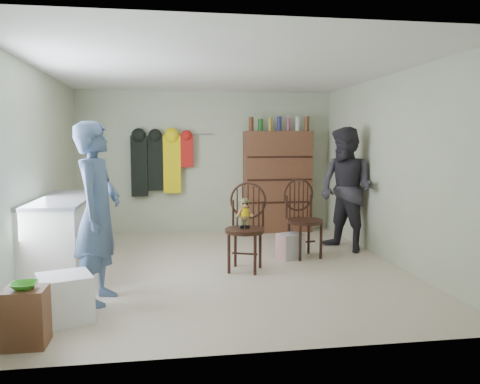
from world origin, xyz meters
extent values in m
plane|color=beige|center=(0.00, 0.00, 0.00)|extent=(5.00, 5.00, 0.00)
plane|color=beige|center=(0.00, 2.50, 1.25)|extent=(4.50, 0.00, 4.50)
plane|color=beige|center=(-2.25, 0.00, 1.25)|extent=(0.00, 5.00, 5.00)
plane|color=beige|center=(2.25, 0.00, 1.25)|extent=(0.00, 5.00, 5.00)
plane|color=white|center=(0.00, 0.00, 2.50)|extent=(5.00, 5.00, 0.00)
cube|color=silver|center=(-1.95, 0.00, 0.45)|extent=(0.60, 1.80, 0.90)
cube|color=slate|center=(-1.95, 0.00, 0.92)|extent=(0.64, 1.86, 0.04)
cylinder|color=#99999E|center=(-1.64, -0.45, 0.54)|extent=(0.02, 0.02, 0.14)
cylinder|color=#99999E|center=(-1.64, 0.45, 0.54)|extent=(0.02, 0.02, 0.14)
cube|color=brown|center=(-1.81, -2.10, 0.23)|extent=(0.32, 0.28, 0.46)
imported|color=green|center=(-1.81, -2.10, 0.49)|extent=(0.21, 0.21, 0.05)
cube|color=white|center=(-1.62, -1.61, 0.21)|extent=(0.57, 0.55, 0.42)
cylinder|color=black|center=(0.25, -0.22, 0.51)|extent=(0.63, 0.63, 0.05)
cylinder|color=black|center=(0.04, -0.31, 0.24)|extent=(0.04, 0.04, 0.49)
cylinder|color=black|center=(0.34, -0.43, 0.24)|extent=(0.04, 0.04, 0.49)
cylinder|color=black|center=(0.16, 0.01, 0.24)|extent=(0.04, 0.04, 0.49)
cylinder|color=black|center=(0.46, -0.11, 0.24)|extent=(0.04, 0.04, 0.49)
torus|color=black|center=(0.32, -0.03, 0.86)|extent=(0.45, 0.20, 0.48)
cylinder|color=black|center=(0.13, 0.03, 0.70)|extent=(0.03, 0.03, 0.33)
cylinder|color=black|center=(0.50, -0.12, 0.70)|extent=(0.03, 0.03, 0.33)
cylinder|color=yellow|center=(0.25, -0.19, 0.73)|extent=(0.12, 0.12, 0.11)
cylinder|color=#475128|center=(0.25, -0.19, 0.62)|extent=(0.07, 0.07, 0.17)
sphere|color=#9E7042|center=(0.25, -0.19, 0.84)|extent=(0.10, 0.10, 0.10)
cylinder|color=#475128|center=(0.25, -0.19, 0.89)|extent=(0.09, 0.09, 0.04)
cube|color=black|center=(0.25, -0.24, 0.85)|extent=(0.08, 0.01, 0.02)
cylinder|color=black|center=(1.19, 0.34, 0.51)|extent=(0.58, 0.58, 0.05)
cylinder|color=black|center=(1.06, 0.15, 0.24)|extent=(0.04, 0.04, 0.49)
cylinder|color=black|center=(1.38, 0.22, 0.24)|extent=(0.04, 0.04, 0.49)
cylinder|color=black|center=(0.99, 0.47, 0.24)|extent=(0.04, 0.04, 0.49)
cylinder|color=black|center=(1.31, 0.55, 0.24)|extent=(0.04, 0.04, 0.49)
torus|color=black|center=(1.14, 0.53, 0.86)|extent=(0.47, 0.14, 0.47)
cylinder|color=black|center=(0.95, 0.48, 0.70)|extent=(0.03, 0.03, 0.32)
cylinder|color=black|center=(1.33, 0.56, 0.70)|extent=(0.03, 0.03, 0.32)
cube|color=#E57B72|center=(0.97, 0.31, 0.17)|extent=(0.40, 0.36, 0.35)
imported|color=#465B80|center=(-1.38, -1.10, 0.90)|extent=(0.55, 0.73, 1.81)
imported|color=#2D2B33|center=(1.91, 0.67, 0.91)|extent=(1.04, 1.11, 1.83)
cube|color=brown|center=(1.25, 2.30, 0.90)|extent=(1.20, 0.38, 1.80)
cube|color=black|center=(1.25, 2.11, 0.55)|extent=(1.16, 0.02, 0.03)
cube|color=black|center=(1.25, 2.11, 0.95)|extent=(1.16, 0.02, 0.03)
cube|color=black|center=(1.25, 2.11, 1.35)|extent=(1.16, 0.02, 0.03)
cylinder|color=#592D14|center=(0.75, 2.20, 1.92)|extent=(0.08, 0.08, 0.24)
cylinder|color=#19591E|center=(0.92, 2.20, 1.91)|extent=(0.09, 0.09, 0.21)
cylinder|color=#A59933|center=(1.08, 2.20, 1.92)|extent=(0.07, 0.07, 0.23)
cylinder|color=navy|center=(1.25, 2.20, 1.93)|extent=(0.08, 0.08, 0.25)
cylinder|color=#8C3F59|center=(1.42, 2.20, 1.92)|extent=(0.07, 0.07, 0.24)
cylinder|color=#B2B2B7|center=(1.58, 2.20, 1.93)|extent=(0.09, 0.09, 0.25)
cylinder|color=#592D14|center=(1.75, 2.20, 1.93)|extent=(0.09, 0.09, 0.26)
cylinder|color=#99999E|center=(-0.40, 2.44, 1.75)|extent=(1.00, 0.02, 0.02)
cube|color=black|center=(-1.18, 2.38, 1.19)|extent=(0.28, 0.10, 1.05)
cube|color=black|center=(-0.90, 2.38, 1.25)|extent=(0.26, 0.10, 0.95)
cube|color=yellow|center=(-0.62, 2.38, 1.22)|extent=(0.30, 0.10, 1.00)
cube|color=red|center=(-0.36, 2.38, 1.44)|extent=(0.22, 0.10, 0.55)
camera|label=1|loc=(-0.67, -5.86, 1.60)|focal=35.00mm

